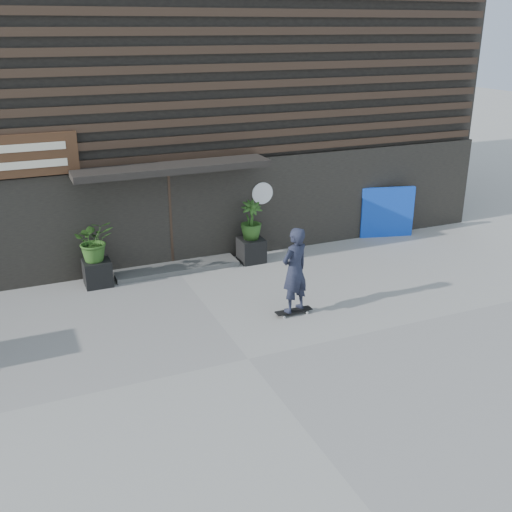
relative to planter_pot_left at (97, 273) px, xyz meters
name	(u,v)px	position (x,y,z in m)	size (l,w,h in m)	color
ground	(248,359)	(1.90, -4.40, -0.30)	(80.00, 80.00, 0.00)	gray
entrance_step	(176,267)	(1.90, 0.20, -0.24)	(3.00, 0.80, 0.12)	#474745
planter_pot_left	(97,273)	(0.00, 0.00, 0.00)	(0.60, 0.60, 0.60)	black
bamboo_left	(94,240)	(0.00, 0.00, 0.78)	(0.86, 0.75, 0.96)	#2D591E
planter_pot_right	(251,250)	(3.80, 0.00, 0.00)	(0.60, 0.60, 0.60)	black
bamboo_right	(251,220)	(3.80, 0.00, 0.78)	(0.54, 0.54, 0.96)	#2D591E
blue_tarp	(387,212)	(8.03, 0.30, 0.41)	(1.51, 0.12, 1.41)	#0D38B5
building	(120,82)	(1.90, 5.56, 3.69)	(18.00, 11.00, 8.00)	black
skateboarder	(295,270)	(3.44, -3.12, 0.68)	(0.78, 0.62, 1.88)	black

